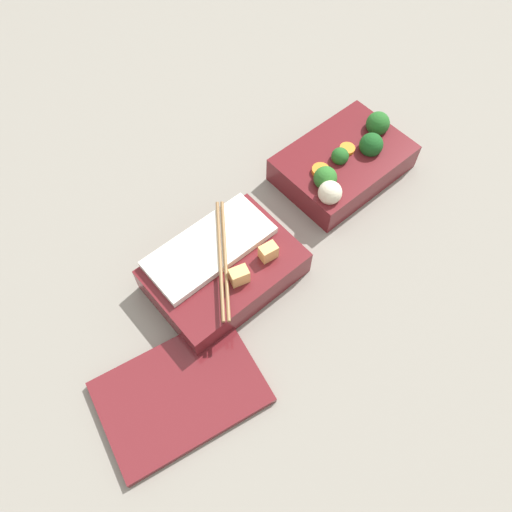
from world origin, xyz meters
name	(u,v)px	position (x,y,z in m)	size (l,w,h in m)	color
ground_plane	(286,227)	(0.00, 0.00, 0.00)	(3.00, 3.00, 0.00)	gray
bento_tray_vegetable	(344,162)	(-0.14, -0.02, 0.03)	(0.21, 0.14, 0.08)	maroon
bento_tray_rice	(223,268)	(0.13, 0.01, 0.03)	(0.21, 0.16, 0.07)	maroon
bento_lid	(181,392)	(0.28, 0.11, 0.01)	(0.21, 0.14, 0.01)	maroon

